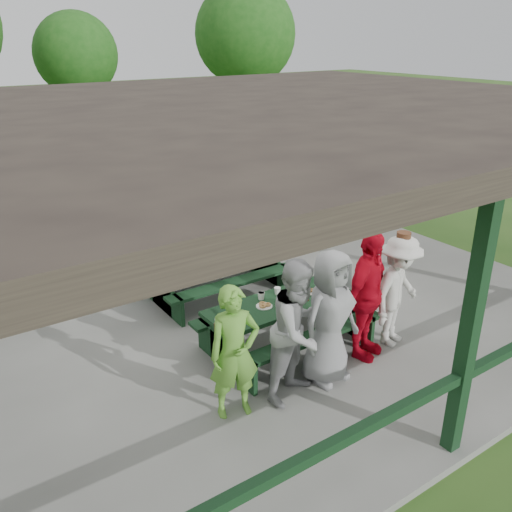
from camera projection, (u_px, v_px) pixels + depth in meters
ground at (252, 314)px, 8.77m from camera, size 90.00×90.00×0.00m
concrete_slab at (252, 312)px, 8.75m from camera, size 10.00×8.00×0.10m
pavilion_structure at (252, 114)px, 7.56m from camera, size 10.60×8.60×3.24m
picnic_table_near at (287, 317)px, 7.52m from camera, size 2.36×1.39×0.75m
picnic_table_far at (217, 268)px, 9.08m from camera, size 2.40×1.39×0.75m
table_setting at (283, 298)px, 7.38m from camera, size 2.44×0.45×0.10m
contestant_green at (234, 353)px, 6.07m from camera, size 0.67×0.52×1.62m
contestant_grey_left at (299, 330)px, 6.37m from camera, size 1.03×0.90×1.78m
contestant_grey_mid at (330, 317)px, 6.67m from camera, size 0.92×0.66×1.76m
contestant_red at (367, 296)px, 7.16m from camera, size 1.14×0.77×1.80m
contestant_white_fedora at (398, 291)px, 7.49m from camera, size 1.18×0.88×1.68m
spectator_lblue at (174, 238)px, 9.32m from camera, size 1.62×0.72×1.69m
spectator_blue at (108, 238)px, 9.27m from camera, size 0.75×0.63×1.75m
spectator_grey at (271, 217)px, 10.51m from camera, size 0.89×0.75×1.62m
pickup_truck at (102, 160)px, 15.59m from camera, size 6.45×4.77×1.63m
tree_mid at (76, 55)px, 21.18m from camera, size 3.23×3.23×5.04m
tree_right at (245, 35)px, 20.98m from camera, size 3.91×3.91×6.11m
tree_far_right at (242, 28)px, 26.75m from camera, size 4.18×4.18×6.52m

